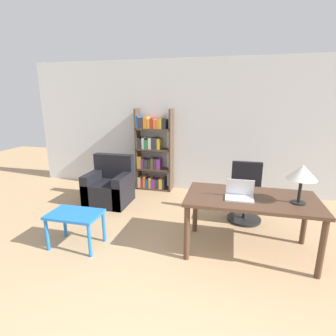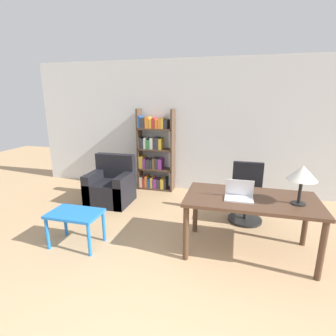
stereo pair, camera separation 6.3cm
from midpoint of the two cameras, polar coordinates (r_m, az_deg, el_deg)
The scene contains 8 objects.
wall_back at distance 5.46m, azimuth 10.67°, elevation 8.60°, with size 8.00×0.06×2.70m.
desk at distance 3.45m, azimuth 18.03°, elevation -7.65°, with size 1.60×0.85×0.75m.
laptop at distance 3.32m, azimuth 15.74°, elevation -5.61°, with size 0.34×0.23×0.23m.
table_lamp at distance 3.32m, azimuth 27.70°, elevation -1.11°, with size 0.33×0.33×0.46m.
office_chair at distance 4.45m, azimuth 17.09°, elevation -5.77°, with size 0.54×0.54×0.93m.
side_table_blue at distance 3.74m, azimuth -19.09°, elevation -10.15°, with size 0.68×0.45×0.48m.
armchair at distance 5.09m, azimuth -11.96°, elevation -4.12°, with size 0.77×0.71×0.89m.
bookshelf at distance 5.60m, azimuth -2.76°, elevation 3.15°, with size 0.77×0.28×1.72m.
Camera 2 is at (0.43, -0.87, 1.95)m, focal length 28.00 mm.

